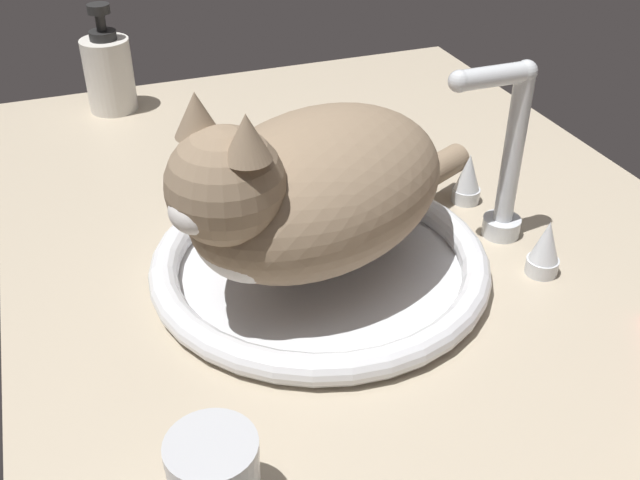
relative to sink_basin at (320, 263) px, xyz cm
name	(u,v)px	position (x,y,z in cm)	size (l,w,h in cm)	color
countertop	(370,259)	(-2.53, 6.58, -2.75)	(106.64, 72.64, 3.00)	#B7A88E
sink_basin	(320,263)	(0.00, 0.00, 0.00)	(33.12, 33.12, 2.81)	white
faucet	(504,174)	(0.00, 19.91, 6.20)	(18.10, 10.15, 19.27)	silver
cat	(307,191)	(0.77, -1.58, 8.94)	(28.46, 37.56, 18.67)	#8C755B
soap_pump_bottle	(109,72)	(-48.08, -13.70, 4.31)	(6.71, 6.71, 15.00)	silver
metal_jar	(214,478)	(23.11, -16.02, 2.06)	(6.18, 6.18, 6.59)	#B2B5BA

